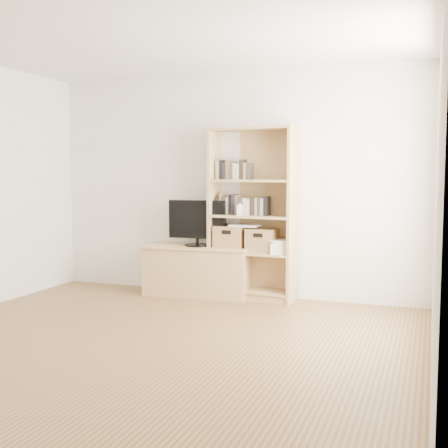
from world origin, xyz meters
The scene contains 14 objects.
floor centered at (0.00, 0.00, 0.00)m, with size 4.50×5.00×0.01m, color brown.
back_wall centered at (0.00, 2.50, 1.30)m, with size 4.50×0.02×2.60m, color silver.
right_wall centered at (2.25, 0.00, 1.30)m, with size 0.02×5.00×2.60m, color silver.
ceiling centered at (0.00, 0.00, 2.60)m, with size 4.50×5.00×0.01m, color white.
tv_stand centered at (-0.35, 2.27, 0.28)m, with size 1.23×0.46×0.56m, color tan.
bookshelf centered at (0.31, 2.33, 0.98)m, with size 0.98×0.35×1.96m, color tan.
television centered at (-0.35, 2.27, 0.86)m, with size 0.69×0.05×0.54m, color black.
books_row_mid centered at (0.31, 2.35, 1.06)m, with size 0.74×0.14×0.20m, color #2D241E.
books_row_upper centered at (0.09, 2.36, 1.45)m, with size 0.34×0.13×0.18m, color #2D241E.
baby_monitor centered at (0.19, 2.22, 1.02)m, with size 0.06×0.04×0.11m, color white.
basket_left centered at (0.05, 2.33, 0.69)m, with size 0.34×0.28×0.28m, color #A77A4B.
basket_right centered at (0.43, 2.31, 0.68)m, with size 0.32×0.26×0.26m, color #A77A4B.
laptop centered at (0.22, 2.32, 0.84)m, with size 0.32×0.23×0.03m, color white.
magazine_stack centered at (0.65, 2.30, 0.61)m, with size 0.19×0.28×0.13m, color silver.
Camera 1 is at (2.23, -3.73, 1.43)m, focal length 45.00 mm.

